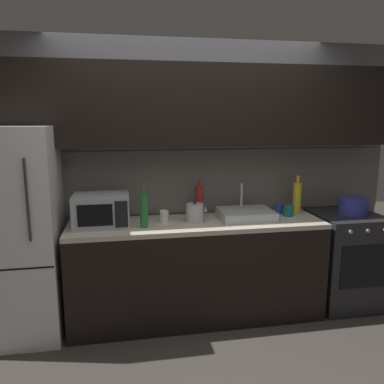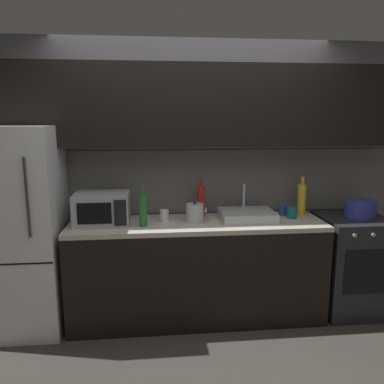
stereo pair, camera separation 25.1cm
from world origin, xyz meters
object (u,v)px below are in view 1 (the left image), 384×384
mug_white (164,216)px  cooking_pot (353,206)px  mug_blue (279,209)px  oven_range (345,259)px  wine_bottle_red (199,201)px  refrigerator (17,234)px  microwave (101,210)px  wine_bottle_yellow (297,197)px  wine_bottle_green (144,210)px  mug_teal (288,211)px  kettle (195,213)px

mug_white → cooking_pot: 1.79m
cooking_pot → mug_blue: bearing=167.7°
oven_range → wine_bottle_red: wine_bottle_red is taller
refrigerator → mug_white: (1.21, 0.04, 0.08)m
mug_blue → microwave: bearing=-175.5°
wine_bottle_red → microwave: bearing=-168.0°
microwave → cooking_pot: size_ratio=1.64×
wine_bottle_yellow → wine_bottle_red: wine_bottle_yellow is taller
wine_bottle_green → mug_teal: (1.34, 0.12, -0.09)m
wine_bottle_yellow → wine_bottle_red: 0.94m
wine_bottle_green → cooking_pot: (1.97, 0.09, -0.06)m
microwave → kettle: bearing=-1.4°
refrigerator → wine_bottle_yellow: (2.50, 0.15, 0.18)m
mug_teal → microwave: bearing=-179.4°
microwave → wine_bottle_red: size_ratio=1.33×
wine_bottle_yellow → wine_bottle_green: wine_bottle_yellow is taller
wine_bottle_red → refrigerator: bearing=-172.5°
microwave → kettle: (0.80, -0.02, -0.05)m
wine_bottle_red → cooking_pot: bearing=-8.1°
kettle → mug_teal: 0.89m
wine_bottle_green → cooking_pot: size_ratio=1.22×
microwave → mug_white: size_ratio=4.42×
wine_bottle_green → mug_blue: bearing=10.3°
oven_range → mug_white: (-1.74, 0.04, 0.50)m
wine_bottle_green → refrigerator: bearing=175.2°
mug_blue → mug_teal: bearing=-67.8°
oven_range → wine_bottle_green: bearing=-177.5°
kettle → mug_blue: kettle is taller
microwave → oven_range: bearing=-0.5°
wine_bottle_yellow → wine_bottle_green: (-1.47, -0.23, -0.01)m
refrigerator → wine_bottle_green: (1.03, -0.09, 0.17)m
kettle → wine_bottle_red: 0.23m
kettle → mug_blue: bearing=10.0°
refrigerator → mug_teal: size_ratio=17.34×
kettle → mug_blue: (0.84, 0.15, -0.03)m
refrigerator → wine_bottle_yellow: 2.51m
oven_range → wine_bottle_red: size_ratio=2.60×
kettle → wine_bottle_yellow: size_ratio=0.52×
wine_bottle_yellow → mug_white: 1.29m
oven_range → mug_white: 1.81m
oven_range → mug_blue: mug_blue is taller
mug_teal → cooking_pot: 0.64m
kettle → mug_teal: (0.89, 0.04, -0.03)m
wine_bottle_yellow → mug_blue: (-0.18, 0.00, -0.10)m
kettle → mug_white: bearing=171.7°
mug_teal → wine_bottle_red: bearing=168.3°
wine_bottle_green → microwave: bearing=163.3°
wine_bottle_green → wine_bottle_red: bearing=29.0°
kettle → wine_bottle_yellow: (1.02, 0.15, 0.07)m
mug_blue → wine_bottle_red: bearing=175.8°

